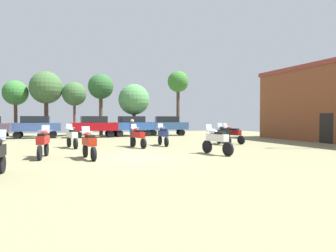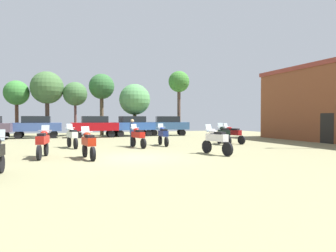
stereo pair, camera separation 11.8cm
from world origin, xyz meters
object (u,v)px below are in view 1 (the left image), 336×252
at_px(motorcycle_2, 43,142).
at_px(tree_5, 15,93).
at_px(motorcycle_1, 138,136).
at_px(motorcycle_7, 163,135).
at_px(car_5, 94,125).
at_px(car_3, 36,125).
at_px(motorcycle_8, 72,136).
at_px(motorcycle_9, 217,140).
at_px(tree_9, 178,83).
at_px(motorcycle_10, 224,134).
at_px(motorcycle_6, 89,143).
at_px(tree_1, 74,94).
at_px(tree_4, 46,88).
at_px(car_2, 132,125).
at_px(tree_7, 134,100).
at_px(car_4, 167,124).
at_px(person_1, 132,130).
at_px(motorcycle_11, 232,134).
at_px(tree_2, 101,87).

height_order(motorcycle_2, tree_5, tree_5).
bearing_deg(motorcycle_1, motorcycle_7, 9.57).
bearing_deg(car_5, car_3, 82.29).
height_order(motorcycle_8, car_3, car_3).
distance_m(motorcycle_9, tree_9, 20.06).
bearing_deg(tree_9, motorcycle_10, -98.82).
bearing_deg(tree_5, motorcycle_2, -80.27).
xyz_separation_m(motorcycle_6, motorcycle_8, (-0.47, 5.52, 0.01)).
height_order(tree_1, tree_4, tree_4).
xyz_separation_m(motorcycle_1, motorcycle_6, (-3.38, -4.42, -0.00)).
distance_m(motorcycle_2, car_3, 15.27).
bearing_deg(motorcycle_2, motorcycle_9, -2.32).
relative_size(motorcycle_9, tree_1, 0.40).
height_order(motorcycle_9, car_5, car_5).
distance_m(motorcycle_10, tree_9, 14.77).
bearing_deg(motorcycle_1, car_2, 67.42).
bearing_deg(tree_4, motorcycle_7, -60.64).
height_order(tree_4, tree_5, tree_4).
relative_size(motorcycle_2, car_3, 0.52).
distance_m(car_2, tree_9, 7.68).
bearing_deg(motorcycle_6, tree_5, 96.49).
bearing_deg(motorcycle_9, tree_7, 76.82).
bearing_deg(motorcycle_6, tree_4, 88.67).
distance_m(car_4, tree_7, 4.28).
bearing_deg(tree_4, motorcycle_1, -68.21).
bearing_deg(tree_7, tree_9, 9.07).
xyz_separation_m(motorcycle_10, tree_7, (-3.17, 12.88, 3.00)).
xyz_separation_m(motorcycle_8, tree_4, (-1.78, 12.97, 4.04)).
bearing_deg(car_4, car_2, 101.43).
relative_size(motorcycle_6, tree_5, 0.38).
distance_m(motorcycle_6, car_3, 16.59).
bearing_deg(car_3, car_5, -95.59).
distance_m(motorcycle_9, car_3, 19.14).
bearing_deg(car_5, person_1, -172.48).
distance_m(car_5, tree_1, 4.25).
distance_m(motorcycle_7, motorcycle_9, 5.65).
bearing_deg(tree_1, motorcycle_6, -91.23).
bearing_deg(tree_1, motorcycle_9, -72.55).
distance_m(motorcycle_11, person_1, 7.23).
height_order(motorcycle_7, tree_4, tree_4).
xyz_separation_m(motorcycle_9, car_3, (-9.30, 16.73, 0.43)).
relative_size(motorcycle_2, person_1, 1.31).
height_order(person_1, tree_2, tree_2).
height_order(motorcycle_1, tree_2, tree_2).
bearing_deg(motorcycle_8, motorcycle_1, -28.55).
height_order(car_5, tree_1, tree_1).
height_order(car_5, person_1, car_5).
distance_m(tree_4, tree_9, 13.87).
relative_size(car_4, person_1, 2.61).
bearing_deg(car_4, tree_7, 81.67).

